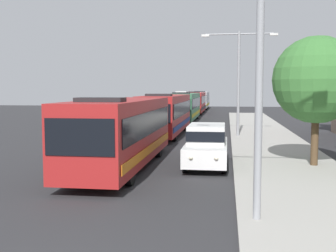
{
  "coord_description": "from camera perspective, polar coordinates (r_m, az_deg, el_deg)",
  "views": [
    {
      "loc": [
        3.3,
        -5.14,
        3.51
      ],
      "look_at": [
        0.37,
        15.37,
        1.67
      ],
      "focal_mm": 44.21,
      "sensor_mm": 36.0,
      "label": 1
    }
  ],
  "objects": [
    {
      "name": "bus_lead",
      "position": [
        18.58,
        -6.23,
        -0.57
      ],
      "size": [
        2.58,
        11.03,
        3.21
      ],
      "color": "maroon",
      "rests_on": "ground_plane"
    },
    {
      "name": "bus_second_in_line",
      "position": [
        31.76,
        -0.2,
        1.8
      ],
      "size": [
        2.58,
        12.24,
        3.21
      ],
      "color": "maroon",
      "rests_on": "ground_plane"
    },
    {
      "name": "bus_middle",
      "position": [
        45.59,
        2.35,
        2.8
      ],
      "size": [
        2.58,
        12.32,
        3.21
      ],
      "color": "#33724C",
      "rests_on": "ground_plane"
    },
    {
      "name": "bus_fourth_in_line",
      "position": [
        59.78,
        3.73,
        3.33
      ],
      "size": [
        2.58,
        11.4,
        3.21
      ],
      "color": "maroon",
      "rests_on": "ground_plane"
    },
    {
      "name": "bus_rear",
      "position": [
        73.35,
        4.55,
        3.65
      ],
      "size": [
        2.58,
        11.01,
        3.21
      ],
      "color": "silver",
      "rests_on": "ground_plane"
    },
    {
      "name": "white_suv",
      "position": [
        18.93,
        5.35,
        -2.45
      ],
      "size": [
        1.86,
        4.98,
        1.9
      ],
      "color": "white",
      "rests_on": "ground_plane"
    },
    {
      "name": "box_truck_oncoming",
      "position": [
        75.38,
        2.12,
        3.72
      ],
      "size": [
        2.35,
        8.08,
        3.15
      ],
      "color": "black",
      "rests_on": "ground_plane"
    },
    {
      "name": "streetlamp_near",
      "position": [
        10.94,
        12.66,
        15.46
      ],
      "size": [
        5.37,
        0.28,
        8.89
      ],
      "color": "gray",
      "rests_on": "sidewalk"
    },
    {
      "name": "streetlamp_mid",
      "position": [
        30.42,
        9.72,
        7.38
      ],
      "size": [
        5.38,
        0.28,
        7.5
      ],
      "color": "gray",
      "rests_on": "sidewalk"
    },
    {
      "name": "roadside_tree",
      "position": [
        19.29,
        19.8,
        5.99
      ],
      "size": [
        3.83,
        3.83,
        5.69
      ],
      "color": "#4C3823",
      "rests_on": "sidewalk"
    }
  ]
}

